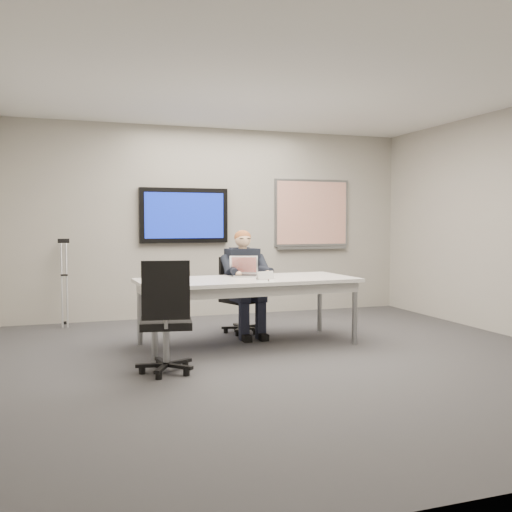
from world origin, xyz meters
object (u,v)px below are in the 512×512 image
object	(u,v)px
conference_table	(247,286)
office_chair_near	(166,339)
office_chair_far	(240,309)
seated_person	(246,293)
laptop	(246,271)

from	to	relation	value
conference_table	office_chair_near	world-z (taller)	office_chair_near
office_chair_far	office_chair_near	bearing A→B (deg)	-147.37
conference_table	office_chair_near	xyz separation A→B (m)	(-1.10, -0.98, -0.34)
seated_person	laptop	xyz separation A→B (m)	(-0.07, -0.22, 0.29)
office_chair_far	laptop	distance (m)	0.69
office_chair_far	seated_person	bearing A→B (deg)	-107.65
conference_table	laptop	world-z (taller)	laptop
office_chair_near	seated_person	size ratio (longest dim) A/B	0.81
laptop	office_chair_far	bearing A→B (deg)	103.25
office_chair_near	laptop	xyz separation A→B (m)	(1.17, 1.24, 0.49)
seated_person	office_chair_near	bearing A→B (deg)	-136.90
seated_person	laptop	world-z (taller)	seated_person
laptop	office_chair_near	bearing A→B (deg)	-112.82
laptop	conference_table	bearing A→B (deg)	-84.34
conference_table	office_chair_near	bearing A→B (deg)	-140.76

